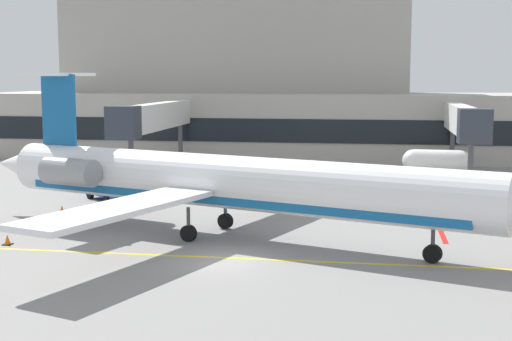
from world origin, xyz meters
name	(u,v)px	position (x,y,z in m)	size (l,w,h in m)	color
ground	(223,262)	(0.00, 0.00, -0.05)	(120.00, 120.00, 0.11)	gray
terminal_building	(270,90)	(-4.59, 48.04, 7.37)	(68.78, 14.82, 19.04)	#ADA89E
jet_bridge_west	(154,118)	(-12.53, 29.48, 5.17)	(2.40, 19.57, 6.56)	silver
jet_bridge_east	(463,121)	(14.58, 30.27, 5.09)	(2.40, 18.02, 6.48)	silver
regional_jet	(221,182)	(-1.22, 5.41, 3.09)	(34.54, 26.15, 9.11)	white
baggage_tug	(313,175)	(2.27, 24.66, 0.96)	(4.07, 2.60, 2.08)	silver
pushback_tractor	(107,186)	(-12.00, 16.22, 0.96)	(3.98, 3.81, 2.11)	#1E4CB2
belt_loader	(80,177)	(-16.08, 21.06, 0.90)	(3.23, 1.95, 1.98)	#19389E
fuel_tank	(437,162)	(12.65, 32.27, 1.36)	(6.05, 2.33, 2.42)	white
safety_cone_alpha	(322,213)	(3.91, 12.17, 0.25)	(0.47, 0.47, 0.55)	orange
safety_cone_bravo	(7,240)	(-12.06, 1.61, 0.25)	(0.47, 0.47, 0.55)	orange
safety_cone_charlie	(62,210)	(-12.89, 10.35, 0.25)	(0.47, 0.47, 0.55)	orange
safety_cone_delta	(432,256)	(10.01, 1.81, 0.25)	(0.47, 0.47, 0.55)	orange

